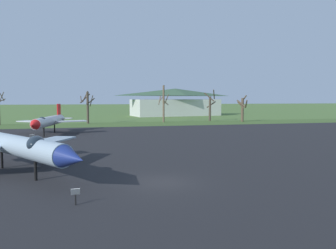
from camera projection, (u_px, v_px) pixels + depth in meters
ground_plane at (161, 183)px, 21.21m from camera, size 600.00×600.00×0.00m
asphalt_apron at (132, 147)px, 36.74m from camera, size 104.31×53.41×0.05m
grass_verge_strip at (113, 125)px, 68.45m from camera, size 164.31×12.00×0.06m
jet_fighter_front_left at (19, 146)px, 23.12m from camera, size 11.86×13.83×4.89m
info_placard_front_left at (75, 195)px, 16.63m from camera, size 0.48×0.31×0.95m
jet_fighter_front_right at (49, 121)px, 49.00m from camera, size 10.80×14.89×4.64m
info_placard_front_right at (32, 137)px, 42.01m from camera, size 0.60×0.33×0.92m
bare_tree_center at (87, 106)px, 70.95m from camera, size 3.27×3.26×7.27m
bare_tree_right_of_center at (164, 103)px, 74.91m from camera, size 2.53×2.51×8.62m
bare_tree_far_right at (210, 106)px, 79.69m from camera, size 3.45×3.48×7.75m
bare_tree_backdrop_extra at (243, 108)px, 77.13m from camera, size 2.90×2.64×6.39m
visitor_building at (175, 102)px, 105.20m from camera, size 30.46×16.27×8.79m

